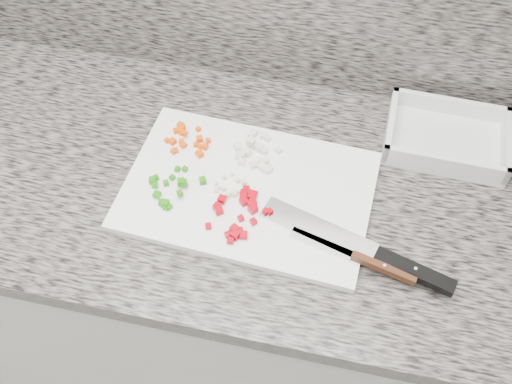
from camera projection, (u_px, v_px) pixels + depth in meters
cabinet at (225, 281)px, 1.52m from camera, size 3.92×0.62×0.86m
countertop at (215, 180)px, 1.15m from camera, size 3.96×0.64×0.04m
cutting_board at (248, 190)px, 1.10m from camera, size 0.49×0.34×0.02m
carrot_pile at (187, 140)px, 1.16m from camera, size 0.09×0.09×0.02m
onion_pile at (255, 153)px, 1.14m from camera, size 0.10×0.11×0.02m
green_pepper_pile at (172, 188)px, 1.08m from camera, size 0.11×0.11×0.02m
red_pepper_pile at (241, 212)px, 1.05m from camera, size 0.12×0.13×0.01m
garlic_pile at (231, 188)px, 1.09m from camera, size 0.06×0.06×0.01m
chef_knife at (380, 256)px, 1.00m from camera, size 0.36×0.14×0.02m
paring_knife at (367, 262)px, 0.99m from camera, size 0.23×0.07×0.02m
tray at (446, 139)px, 1.17m from camera, size 0.25×0.18×0.05m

